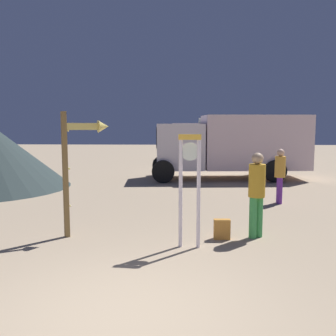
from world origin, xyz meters
TOP-DOWN VIEW (x-y plane):
  - ground_plane at (0.00, 0.00)m, footprint 80.00×80.00m
  - standing_clock at (0.83, 2.57)m, footprint 0.42×0.12m
  - arrow_sign at (-1.39, 3.25)m, footprint 0.93×0.61m
  - person_near_clock at (2.19, 3.22)m, footprint 0.33×0.33m
  - backpack at (1.49, 3.08)m, footprint 0.32×0.19m
  - person_distant at (3.53, 6.58)m, footprint 0.31×0.31m
  - box_truck_near at (2.87, 11.67)m, footprint 6.66×2.89m
  - box_truck_far at (3.40, 20.61)m, footprint 6.92×2.89m

SIDE VIEW (x-z plane):
  - ground_plane at x=0.00m, z-range 0.00..0.00m
  - backpack at x=1.49m, z-range 0.00..0.40m
  - person_distant at x=3.53m, z-range 0.09..1.69m
  - person_near_clock at x=2.19m, z-range 0.10..1.83m
  - standing_clock at x=0.83m, z-range 0.21..2.31m
  - box_truck_near at x=2.87m, z-range 0.15..2.84m
  - box_truck_far at x=3.40m, z-range 0.15..2.94m
  - arrow_sign at x=-1.39m, z-range 0.42..2.96m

